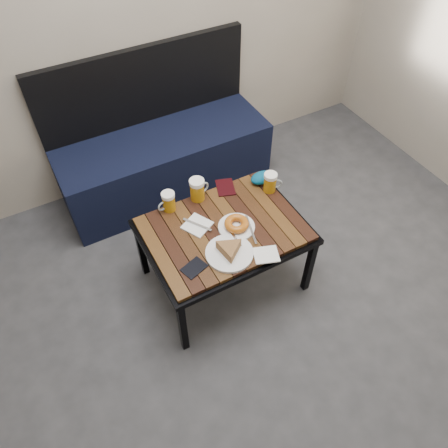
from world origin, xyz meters
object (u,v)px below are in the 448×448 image
plate_pie (229,251)px  passport_navy (194,268)px  passport_burgundy (225,187)px  plate_bagel (237,225)px  knit_pouch (262,178)px  bench (163,156)px  cafe_table (224,233)px  beer_mug_centre (198,189)px  beer_mug_left (168,202)px  beer_mug_right (270,182)px

plate_pie → passport_navy: (-0.19, 0.01, -0.02)m
plate_pie → passport_burgundy: (0.21, 0.43, -0.02)m
plate_bagel → knit_pouch: (0.30, 0.24, 0.01)m
bench → cafe_table: 0.93m
bench → beer_mug_centre: (-0.05, -0.66, 0.27)m
cafe_table → knit_pouch: bearing=29.6°
plate_pie → knit_pouch: 0.56m
plate_pie → cafe_table: bearing=69.9°
passport_navy → passport_burgundy: bearing=118.3°
passport_burgundy → plate_pie: bearing=-97.5°
bench → plate_pie: bench is taller
beer_mug_left → knit_pouch: 0.56m
bench → beer_mug_right: 0.90m
beer_mug_right → passport_navy: beer_mug_right is taller
cafe_table → passport_navy: bearing=-147.6°
cafe_table → beer_mug_left: size_ratio=7.24×
passport_burgundy → bench: bearing=119.4°
beer_mug_centre → plate_bagel: (0.08, -0.29, -0.04)m
beer_mug_centre → plate_pie: bearing=-108.6°
cafe_table → beer_mug_right: (0.36, 0.12, 0.10)m
beer_mug_right → passport_burgundy: (-0.21, 0.14, -0.06)m
cafe_table → passport_burgundy: bearing=59.8°
passport_navy → knit_pouch: (0.61, 0.36, 0.03)m
cafe_table → plate_bagel: 0.09m
plate_pie → plate_bagel: bearing=48.6°
plate_pie → passport_burgundy: size_ratio=1.75×
bench → beer_mug_right: bearing=-67.4°
passport_burgundy → cafe_table: bearing=-101.2°
knit_pouch → bench: bearing=114.7°
plate_pie → passport_burgundy: bearing=63.5°
beer_mug_centre → bench: bearing=72.1°
beer_mug_left → passport_navy: size_ratio=1.01×
cafe_table → knit_pouch: knit_pouch is taller
passport_navy → passport_burgundy: size_ratio=0.85×
beer_mug_centre → plate_bagel: size_ratio=0.53×
beer_mug_right → knit_pouch: beer_mug_right is taller
beer_mug_right → plate_pie: beer_mug_right is taller
passport_burgundy → beer_mug_right: bearing=-13.8°
plate_pie → passport_navy: plate_pie is taller
passport_burgundy → passport_navy: bearing=-114.8°
bench → passport_navy: bearing=-104.7°
cafe_table → knit_pouch: 0.42m
passport_burgundy → knit_pouch: knit_pouch is taller
beer_mug_left → plate_bagel: (0.25, -0.29, -0.04)m
passport_navy → knit_pouch: 0.71m
bench → passport_burgundy: (0.12, -0.66, 0.20)m
cafe_table → plate_bagel: size_ratio=3.36×
plate_bagel → beer_mug_left: bearing=130.7°
beer_mug_right → bench: bearing=140.3°
cafe_table → plate_pie: 0.19m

